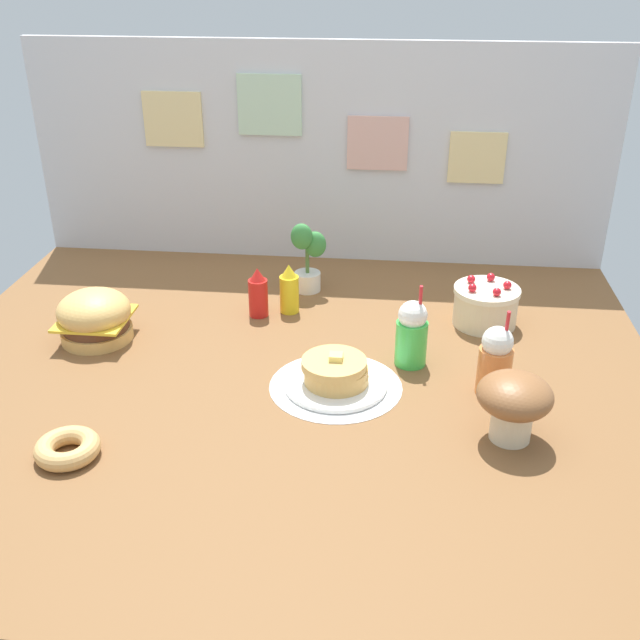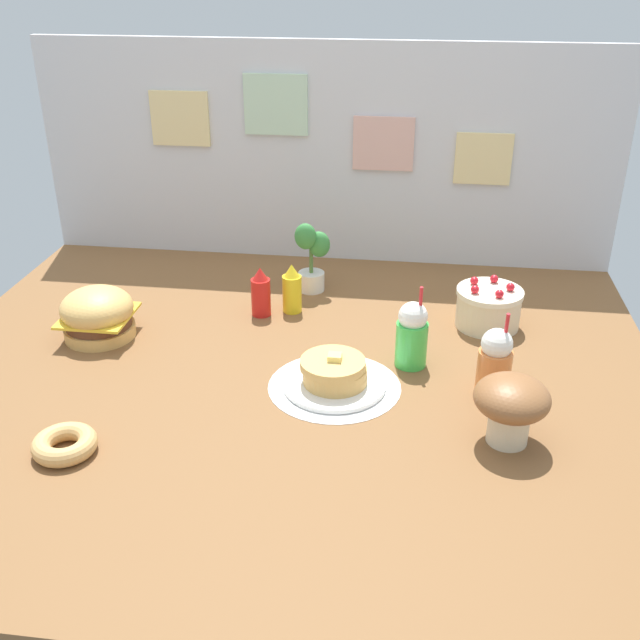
{
  "view_description": "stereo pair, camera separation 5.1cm",
  "coord_description": "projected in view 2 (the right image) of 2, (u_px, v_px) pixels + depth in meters",
  "views": [
    {
      "loc": [
        0.3,
        -1.83,
        1.13
      ],
      "look_at": [
        0.09,
        0.1,
        0.14
      ],
      "focal_mm": 41.81,
      "sensor_mm": 36.0,
      "label": 1
    },
    {
      "loc": [
        0.35,
        -1.82,
        1.13
      ],
      "look_at": [
        0.09,
        0.1,
        0.14
      ],
      "focal_mm": 41.81,
      "sensor_mm": 36.0,
      "label": 2
    }
  ],
  "objects": [
    {
      "name": "pancake_stack",
      "position": [
        334.0,
        375.0,
        2.1
      ],
      "size": [
        0.29,
        0.29,
        0.1
      ],
      "color": "white",
      "rests_on": "doily_mat"
    },
    {
      "name": "burger",
      "position": [
        98.0,
        314.0,
        2.36
      ],
      "size": [
        0.23,
        0.23,
        0.16
      ],
      "color": "#DBA859",
      "rests_on": "ground_plane"
    },
    {
      "name": "back_wall",
      "position": [
        325.0,
        154.0,
        2.81
      ],
      "size": [
        2.2,
        0.04,
        0.83
      ],
      "color": "silver",
      "rests_on": "ground_plane"
    },
    {
      "name": "doily_mat",
      "position": [
        334.0,
        386.0,
        2.12
      ],
      "size": [
        0.38,
        0.38,
        0.0
      ],
      "primitive_type": "cylinder",
      "color": "white",
      "rests_on": "ground_plane"
    },
    {
      "name": "ketchup_bottle",
      "position": [
        261.0,
        293.0,
        2.49
      ],
      "size": [
        0.07,
        0.07,
        0.17
      ],
      "color": "red",
      "rests_on": "ground_plane"
    },
    {
      "name": "donut_pink_glaze",
      "position": [
        65.0,
        444.0,
        1.83
      ],
      "size": [
        0.16,
        0.16,
        0.05
      ],
      "color": "tan",
      "rests_on": "ground_plane"
    },
    {
      "name": "ground_plane",
      "position": [
        283.0,
        381.0,
        2.17
      ],
      "size": [
        2.2,
        1.91,
        0.02
      ],
      "primitive_type": "cube",
      "color": "brown"
    },
    {
      "name": "mustard_bottle",
      "position": [
        292.0,
        290.0,
        2.52
      ],
      "size": [
        0.07,
        0.07,
        0.17
      ],
      "color": "yellow",
      "rests_on": "ground_plane"
    },
    {
      "name": "mushroom_stool",
      "position": [
        511.0,
        404.0,
        1.84
      ],
      "size": [
        0.19,
        0.19,
        0.18
      ],
      "color": "beige",
      "rests_on": "ground_plane"
    },
    {
      "name": "potted_plant",
      "position": [
        311.0,
        254.0,
        2.64
      ],
      "size": [
        0.13,
        0.1,
        0.26
      ],
      "color": "white",
      "rests_on": "ground_plane"
    },
    {
      "name": "orange_float_cup",
      "position": [
        495.0,
        363.0,
        2.04
      ],
      "size": [
        0.09,
        0.09,
        0.26
      ],
      "color": "orange",
      "rests_on": "ground_plane"
    },
    {
      "name": "cream_soda_cup",
      "position": [
        412.0,
        335.0,
        2.18
      ],
      "size": [
        0.09,
        0.09,
        0.26
      ],
      "color": "green",
      "rests_on": "ground_plane"
    },
    {
      "name": "layer_cake",
      "position": [
        488.0,
        307.0,
        2.43
      ],
      "size": [
        0.21,
        0.21,
        0.16
      ],
      "color": "beige",
      "rests_on": "ground_plane"
    }
  ]
}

